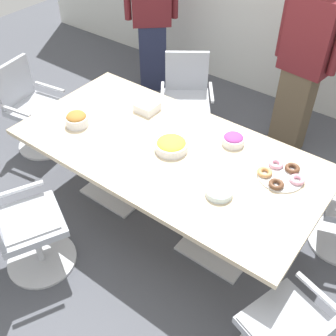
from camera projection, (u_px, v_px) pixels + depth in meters
name	position (u px, v px, depth m)	size (l,w,h in m)	color
ground_plane	(168.00, 214.00, 3.64)	(10.00, 10.00, 0.01)	#4C4F56
conference_table	(168.00, 161.00, 3.22)	(2.40, 1.20, 0.75)	#CCB793
office_chair_0	(33.00, 112.00, 4.12)	(0.62, 0.62, 0.91)	silver
office_chair_1	(24.00, 230.00, 2.98)	(0.72, 0.72, 0.91)	silver
office_chair_4	(186.00, 104.00, 4.23)	(0.75, 0.75, 0.91)	silver
person_standing_0	(152.00, 17.00, 4.67)	(0.51, 0.47, 1.73)	#232842
person_standing_1	(304.00, 62.00, 3.74)	(0.62, 0.27, 1.83)	brown
snack_bowl_chips_yellow	(171.00, 145.00, 3.10)	(0.25, 0.25, 0.09)	white
snack_bowl_pretzels	(77.00, 119.00, 3.33)	(0.19, 0.19, 0.12)	white
snack_bowl_candy_mix	(233.00, 139.00, 3.15)	(0.17, 0.17, 0.09)	white
donut_platter	(281.00, 175.00, 2.89)	(0.33, 0.33, 0.04)	white
plate_stack	(219.00, 192.00, 2.75)	(0.19, 0.19, 0.05)	white
napkin_pile	(147.00, 107.00, 3.50)	(0.17, 0.17, 0.07)	white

